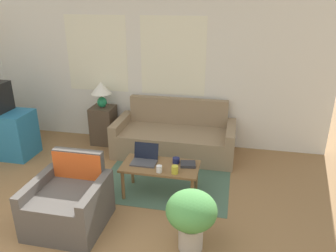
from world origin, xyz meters
TOP-DOWN VIEW (x-y plane):
  - wall_back at (-0.00, 3.51)m, footprint 6.41×0.06m
  - rug at (0.77, 2.38)m, footprint 1.81×1.92m
  - couch at (0.72, 3.06)m, footprint 1.97×0.87m
  - armchair at (-0.11, 0.98)m, footprint 0.81×0.79m
  - tv_dresser at (-2.10, 2.40)m, footprint 1.12×0.57m
  - side_table at (-0.61, 3.21)m, footprint 0.40×0.40m
  - table_lamp at (-0.61, 3.21)m, footprint 0.35×0.35m
  - coffee_table at (0.77, 1.77)m, footprint 1.00×0.50m
  - laptop at (0.55, 1.82)m, footprint 0.33×0.28m
  - cup_navy at (0.80, 1.60)m, footprint 0.07×0.07m
  - cup_yellow at (0.96, 1.88)m, footprint 0.09×0.09m
  - cup_white at (1.00, 1.60)m, footprint 0.08×0.08m
  - book_red at (1.13, 1.84)m, footprint 0.22×0.20m
  - potted_plant at (1.31, 0.86)m, footprint 0.53×0.53m

SIDE VIEW (x-z plane):
  - rug at x=0.77m, z-range 0.00..0.01m
  - couch at x=0.72m, z-range -0.17..0.70m
  - armchair at x=-0.11m, z-range -0.14..0.67m
  - side_table at x=-0.61m, z-range 0.00..0.67m
  - tv_dresser at x=-2.10m, z-range 0.00..0.76m
  - coffee_table at x=0.77m, z-range 0.17..0.61m
  - potted_plant at x=1.31m, z-range 0.09..0.76m
  - book_red at x=1.13m, z-range 0.44..0.48m
  - cup_yellow at x=0.96m, z-range 0.44..0.51m
  - cup_navy at x=0.80m, z-range 0.44..0.53m
  - cup_white at x=1.00m, z-range 0.44..0.54m
  - laptop at x=0.55m, z-range 0.38..0.61m
  - table_lamp at x=-0.61m, z-range 0.75..1.20m
  - wall_back at x=0.00m, z-range 0.01..2.61m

